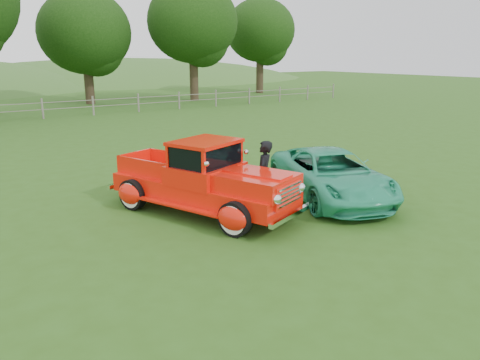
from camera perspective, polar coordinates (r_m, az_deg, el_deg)
ground at (r=10.27m, az=4.74°, el=-6.23°), size 140.00×140.00×0.00m
fence_line at (r=30.16m, az=-22.94°, el=8.01°), size 48.00×0.12×1.20m
tree_near_east at (r=38.06m, az=-18.39°, el=16.70°), size 6.80×6.80×8.33m
tree_mid_east at (r=39.40m, az=-5.81°, el=18.63°), size 7.20×7.20×9.44m
tree_far_east at (r=46.81m, az=2.48°, el=17.74°), size 6.60×6.60×8.86m
red_pickup at (r=11.23m, az=-4.45°, el=-0.07°), size 3.44×5.28×1.78m
teal_sedan at (r=12.60m, az=11.05°, el=0.63°), size 3.58×5.04×1.28m
man at (r=11.45m, az=2.90°, el=0.57°), size 0.74×0.72×1.72m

